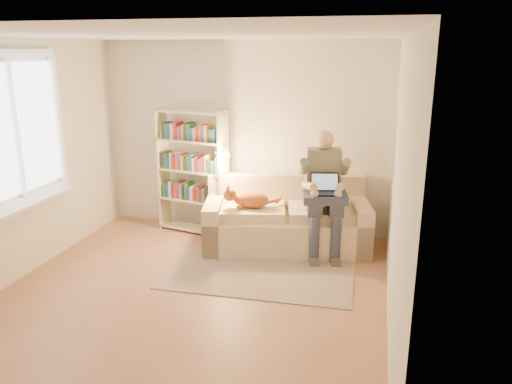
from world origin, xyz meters
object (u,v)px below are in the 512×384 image
(person, at_px, (324,186))
(cat, at_px, (247,199))
(laptop, at_px, (327,188))
(sofa, at_px, (286,222))
(bookshelf, at_px, (192,166))

(person, height_order, cat, person)
(cat, height_order, laptop, laptop)
(sofa, distance_m, laptop, 0.78)
(cat, bearing_deg, person, -1.46)
(person, distance_m, cat, 0.97)
(person, bearing_deg, sofa, 160.83)
(sofa, bearing_deg, laptop, -31.95)
(cat, height_order, bookshelf, bookshelf)
(cat, bearing_deg, sofa, 14.77)
(sofa, height_order, cat, sofa)
(sofa, relative_size, bookshelf, 1.30)
(cat, bearing_deg, laptop, -9.59)
(sofa, height_order, bookshelf, bookshelf)
(laptop, height_order, bookshelf, bookshelf)
(laptop, xyz_separation_m, bookshelf, (-1.88, 0.40, 0.08))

